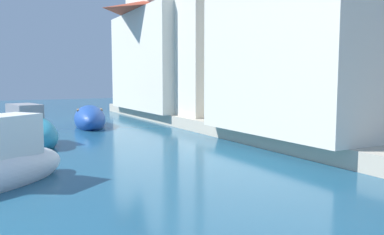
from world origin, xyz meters
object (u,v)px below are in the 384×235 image
(waterfront_building_main, at_px, (339,8))
(waterfront_building_far, at_px, (187,51))
(waterfront_building_annex, at_px, (200,40))
(quayside_tree, at_px, (206,55))
(moored_boat_0, at_px, (90,119))
(moored_boat_9, at_px, (28,132))

(waterfront_building_main, relative_size, waterfront_building_far, 0.98)
(waterfront_building_annex, xyz_separation_m, quayside_tree, (-1.09, -2.49, -0.96))
(moored_boat_0, distance_m, waterfront_building_annex, 7.55)
(moored_boat_9, relative_size, waterfront_building_annex, 0.40)
(waterfront_building_far, distance_m, quayside_tree, 4.20)
(moored_boat_9, relative_size, waterfront_building_far, 0.45)
(waterfront_building_annex, bearing_deg, waterfront_building_main, -90.00)
(waterfront_building_main, xyz_separation_m, waterfront_building_annex, (0.00, 9.48, -0.27))
(waterfront_building_main, relative_size, quayside_tree, 1.94)
(waterfront_building_annex, distance_m, quayside_tree, 2.89)
(waterfront_building_main, relative_size, waterfront_building_annex, 0.86)
(waterfront_building_far, bearing_deg, moored_boat_0, -160.26)
(waterfront_building_main, height_order, quayside_tree, waterfront_building_main)
(moored_boat_0, distance_m, moored_boat_9, 5.10)
(waterfront_building_far, relative_size, quayside_tree, 1.99)
(quayside_tree, bearing_deg, waterfront_building_annex, 66.46)
(moored_boat_0, distance_m, waterfront_building_main, 11.61)
(moored_boat_0, xyz_separation_m, waterfront_building_far, (6.37, 2.29, 3.53))
(quayside_tree, bearing_deg, waterfront_building_far, 74.89)
(moored_boat_9, bearing_deg, moored_boat_0, 129.08)
(waterfront_building_annex, xyz_separation_m, waterfront_building_far, (-0.00, 1.53, -0.46))
(moored_boat_0, xyz_separation_m, moored_boat_9, (-3.08, -4.07, 0.07))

